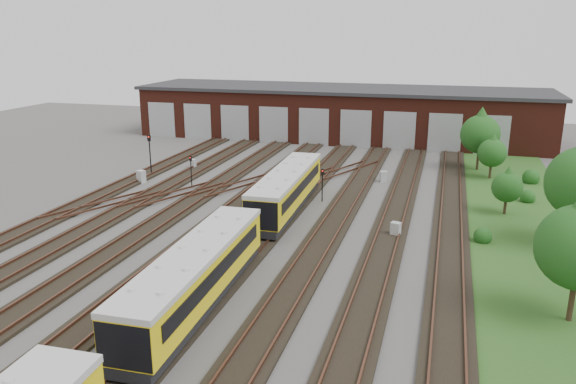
# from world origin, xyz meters

# --- Properties ---
(ground) EXTENTS (120.00, 120.00, 0.00)m
(ground) POSITION_xyz_m (0.00, 0.00, 0.00)
(ground) COLOR #494744
(ground) RESTS_ON ground
(track_network) EXTENTS (30.40, 70.00, 0.33)m
(track_network) POSITION_xyz_m (-0.17, 0.59, 0.11)
(track_network) COLOR black
(track_network) RESTS_ON ground
(maintenance_shed) EXTENTS (51.00, 12.50, 6.35)m
(maintenance_shed) POSITION_xyz_m (-0.01, 39.97, 3.20)
(maintenance_shed) COLOR #521E14
(maintenance_shed) RESTS_ON ground
(grass_verge) EXTENTS (8.00, 55.00, 0.05)m
(grass_verge) POSITION_xyz_m (19.00, 10.00, 0.03)
(grass_verge) COLOR #274818
(grass_verge) RESTS_ON ground
(metro_train) EXTENTS (2.87, 45.71, 2.82)m
(metro_train) POSITION_xyz_m (2.00, -7.36, 1.77)
(metro_train) COLOR black
(metro_train) RESTS_ON ground
(signal_mast_0) EXTENTS (0.32, 0.30, 3.81)m
(signal_mast_0) POSITION_xyz_m (-13.64, 16.07, 2.42)
(signal_mast_0) COLOR black
(signal_mast_0) RESTS_ON ground
(signal_mast_1) EXTENTS (0.23, 0.22, 2.84)m
(signal_mast_1) POSITION_xyz_m (-7.87, 12.83, 1.81)
(signal_mast_1) COLOR black
(signal_mast_1) RESTS_ON ground
(signal_mast_2) EXTENTS (0.27, 0.26, 2.85)m
(signal_mast_2) POSITION_xyz_m (2.15, 7.72, 1.83)
(signal_mast_2) COLOR black
(signal_mast_2) RESTS_ON ground
(signal_mast_3) EXTENTS (0.26, 0.24, 2.71)m
(signal_mast_3) POSITION_xyz_m (4.00, 11.93, 1.75)
(signal_mast_3) COLOR black
(signal_mast_3) RESTS_ON ground
(relay_cabinet_0) EXTENTS (0.84, 0.77, 1.14)m
(relay_cabinet_0) POSITION_xyz_m (-12.96, 13.08, 0.57)
(relay_cabinet_0) COLOR #ADB0B3
(relay_cabinet_0) RESTS_ON ground
(relay_cabinet_1) EXTENTS (0.62, 0.55, 0.93)m
(relay_cabinet_1) POSITION_xyz_m (-10.85, 19.37, 0.47)
(relay_cabinet_1) COLOR #ADB0B3
(relay_cabinet_1) RESTS_ON ground
(relay_cabinet_2) EXTENTS (0.63, 0.57, 0.90)m
(relay_cabinet_2) POSITION_xyz_m (-0.33, -3.52, 0.45)
(relay_cabinet_2) COLOR #ADB0B3
(relay_cabinet_2) RESTS_ON ground
(relay_cabinet_3) EXTENTS (0.74, 0.68, 0.99)m
(relay_cabinet_3) POSITION_xyz_m (8.01, 19.41, 0.50)
(relay_cabinet_3) COLOR #ADB0B3
(relay_cabinet_3) RESTS_ON ground
(relay_cabinet_4) EXTENTS (0.72, 0.65, 1.00)m
(relay_cabinet_4) POSITION_xyz_m (10.45, 5.51, 0.50)
(relay_cabinet_4) COLOR #ADB0B3
(relay_cabinet_4) RESTS_ON ground
(tree_0) EXTENTS (3.76, 3.76, 6.23)m
(tree_0) POSITION_xyz_m (16.35, 26.48, 4.00)
(tree_0) COLOR #362618
(tree_0) RESTS_ON ground
(tree_1) EXTENTS (2.59, 2.59, 4.30)m
(tree_1) POSITION_xyz_m (17.37, 23.26, 2.76)
(tree_1) COLOR #362618
(tree_1) RESTS_ON ground
(tree_3) EXTENTS (2.25, 2.25, 3.73)m
(tree_3) POSITION_xyz_m (17.84, 12.51, 2.39)
(tree_3) COLOR #362618
(tree_3) RESTS_ON ground
(bush_0) EXTENTS (1.17, 1.17, 1.17)m
(bush_0) POSITION_xyz_m (16.00, 6.08, 0.59)
(bush_0) COLOR #1C4D16
(bush_0) RESTS_ON ground
(bush_1) EXTENTS (1.20, 1.20, 1.20)m
(bush_1) POSITION_xyz_m (19.85, 16.32, 0.60)
(bush_1) COLOR #1C4D16
(bush_1) RESTS_ON ground
(bush_2) EXTENTS (1.51, 1.51, 1.51)m
(bush_2) POSITION_xyz_m (20.83, 22.61, 0.75)
(bush_2) COLOR #1C4D16
(bush_2) RESTS_ON ground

